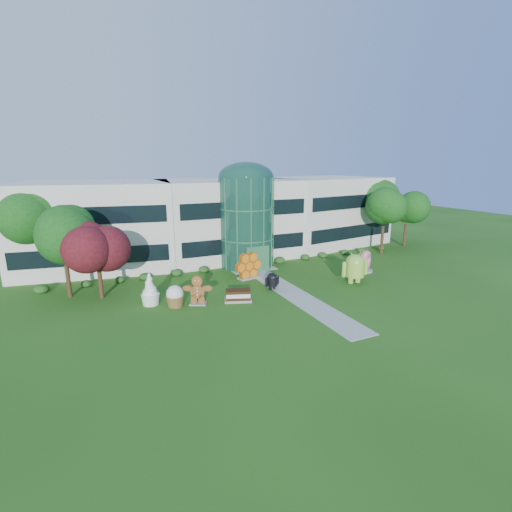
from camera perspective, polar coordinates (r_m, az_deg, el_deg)
name	(u,v)px	position (r m, az deg, el deg)	size (l,w,h in m)	color
ground	(302,299)	(32.06, 7.09, -6.62)	(140.00, 140.00, 0.00)	#215114
building	(227,218)	(46.72, -4.43, 5.92)	(46.00, 15.00, 9.30)	beige
atrium	(246,222)	(41.16, -1.51, 5.19)	(6.00, 6.00, 9.80)	#194738
walkway	(290,292)	(33.66, 5.30, -5.51)	(2.40, 20.00, 0.04)	#9E9E93
tree_red	(99,264)	(33.92, -23.06, -1.18)	(4.00, 4.00, 6.00)	#3F0C14
trees_backdrop	(243,227)	(42.19, -2.04, 4.44)	(52.00, 8.00, 8.40)	#114613
android_green	(355,266)	(36.84, 15.00, -1.52)	(2.94, 1.96, 3.33)	#8EC43E
android_black	(272,280)	(33.98, 2.52, -3.67)	(1.61, 1.08, 1.83)	black
donut	(365,261)	(41.07, 16.36, -0.73)	(2.24, 1.08, 2.33)	#F05B8B
gingerbread	(198,290)	(30.73, -8.98, -5.17)	(2.68, 1.03, 2.47)	brown
ice_cream_sandwich	(238,296)	(31.26, -2.78, -6.10)	(2.25, 1.12, 1.00)	black
honeycomb	(248,267)	(37.00, -1.18, -1.69)	(3.09, 1.10, 2.43)	orange
froyo	(150,289)	(31.45, -16.01, -4.87)	(1.58, 1.58, 2.71)	white
cupcake	(175,296)	(30.70, -12.36, -6.04)	(1.48, 1.48, 1.78)	white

